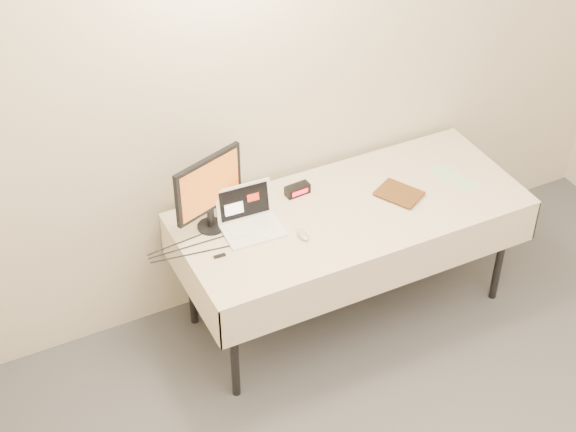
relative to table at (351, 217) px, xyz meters
name	(u,v)px	position (x,y,z in m)	size (l,w,h in m)	color
back_wall	(313,67)	(0.00, 0.45, 0.67)	(4.00, 0.10, 2.70)	beige
table	(351,217)	(0.00, 0.00, 0.00)	(1.86, 0.81, 0.74)	black
laptop	(249,219)	(-0.55, 0.10, 0.11)	(0.31, 0.26, 0.21)	white
monitor	(209,188)	(-0.72, 0.18, 0.31)	(0.40, 0.18, 0.43)	black
book	(393,186)	(0.21, -0.06, 0.18)	(0.17, 0.02, 0.23)	#96541B
alarm_clock	(297,190)	(-0.20, 0.23, 0.09)	(0.14, 0.07, 0.06)	black
clicker	(303,235)	(-0.34, -0.10, 0.07)	(0.05, 0.10, 0.02)	#B3B3B5
paper_form	(454,178)	(0.64, -0.02, 0.06)	(0.11, 0.29, 0.00)	#AFDCAF
usb_dongle	(220,256)	(-0.78, -0.05, 0.07)	(0.06, 0.02, 0.01)	black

